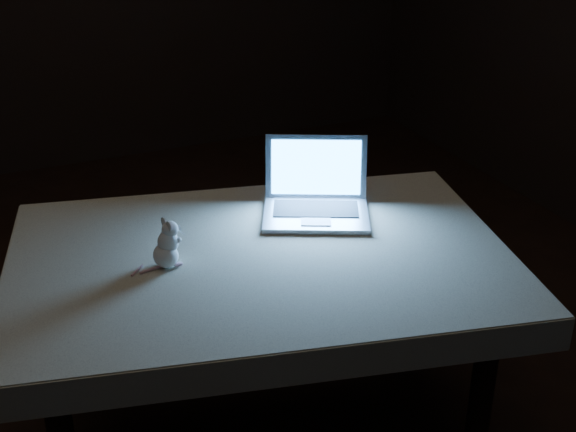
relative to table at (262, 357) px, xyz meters
name	(u,v)px	position (x,y,z in m)	size (l,w,h in m)	color
table	(262,357)	(0.00, 0.00, 0.00)	(1.28, 0.82, 0.68)	black
tablecloth	(229,269)	(-0.08, 0.03, 0.30)	(1.37, 0.91, 0.09)	beige
laptop	(316,185)	(0.24, 0.14, 0.46)	(0.31, 0.28, 0.21)	#A1A1A6
plush_mouse	(165,244)	(-0.26, 0.04, 0.42)	(0.10, 0.10, 0.14)	white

